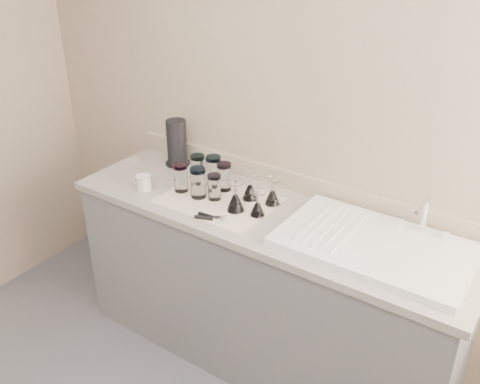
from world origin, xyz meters
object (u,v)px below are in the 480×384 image
Objects in this scene: goblet_back_left at (250,190)px; goblet_front_left at (235,200)px; tumbler_teal at (198,168)px; white_mug at (143,182)px; sink_unit at (375,245)px; tumbler_cyan at (213,170)px; tumbler_purple at (224,176)px; tumbler_lavender at (214,187)px; can_opener at (211,218)px; tumbler_magenta at (181,178)px; paper_towel_roll at (177,143)px; goblet_front_right at (257,207)px; tumbler_blue at (198,182)px; goblet_back_right at (272,195)px.

goblet_front_left is at bearing -87.19° from goblet_back_left.
tumbler_teal is 0.30m from white_mug.
tumbler_cyan is at bearing 174.72° from sink_unit.
tumbler_lavender is at bearing -79.63° from tumbler_purple.
goblet_front_left reaches higher than can_opener.
tumbler_magenta is (-1.03, -0.07, 0.06)m from sink_unit.
tumbler_purple is at bearing 37.38° from tumbler_magenta.
tumbler_cyan is (-0.94, 0.09, 0.07)m from sink_unit.
tumbler_lavender is 1.18× the size of white_mug.
paper_towel_roll is at bearing 152.26° from tumbler_lavender.
tumbler_teal is at bearing 164.52° from goblet_front_right.
tumbler_magenta reaches higher than can_opener.
tumbler_blue is at bearing -1.52° from tumbler_magenta.
goblet_back_left is (0.23, 0.13, -0.03)m from tumbler_blue.
paper_towel_roll is at bearing 144.11° from tumbler_blue.
sink_unit is 0.84m from tumbler_lavender.
tumbler_blue reaches higher than goblet_front_right.
goblet_back_left reaches higher than white_mug.
goblet_back_left is 0.17m from goblet_front_right.
tumbler_magenta is 1.09× the size of goblet_back_right.
tumbler_blue reaches higher than goblet_back_left.
tumbler_lavender is 0.40m from white_mug.
tumbler_teal is 1.17× the size of goblet_front_right.
tumbler_teal is 0.17m from tumbler_purple.
tumbler_blue is 0.25m from can_opener.
tumbler_lavender is at bearing -144.88° from goblet_back_left.
goblet_back_right reaches higher than tumbler_lavender.
white_mug is (-0.18, -0.09, -0.04)m from tumbler_magenta.
goblet_front_left is 0.60× the size of paper_towel_roll.
tumbler_purple is 0.23m from goblet_front_left.
white_mug is at bearing -159.95° from goblet_back_right.
paper_towel_roll reaches higher than tumbler_magenta.
tumbler_purple is (0.08, -0.02, -0.01)m from tumbler_cyan.
tumbler_teal reaches higher than white_mug.
can_opener is (-0.04, -0.28, -0.04)m from goblet_back_left.
tumbler_cyan is 0.30m from goblet_front_left.
tumbler_purple is (-0.86, 0.07, 0.06)m from sink_unit.
goblet_front_right is 0.65m from white_mug.
tumbler_purple is 0.11m from tumbler_lavender.
can_opener is (-0.04, -0.14, -0.04)m from goblet_front_left.
paper_towel_roll is at bearing 154.21° from tumbler_teal.
sink_unit is 0.86m from tumbler_purple.
can_opener is at bearing -7.07° from white_mug.
tumbler_cyan is 1.24× the size of goblet_front_right.
tumbler_teal is at bearing 88.93° from tumbler_magenta.
tumbler_blue is 1.25× the size of goblet_front_right.
tumbler_lavender is at bearing -30.10° from tumbler_teal.
sink_unit reaches higher than tumbler_lavender.
tumbler_cyan is 0.16m from tumbler_blue.
sink_unit is 5.13× the size of tumbler_cyan.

